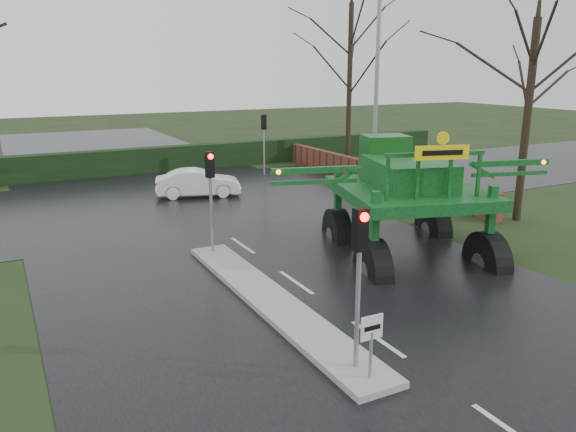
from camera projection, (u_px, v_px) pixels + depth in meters
name	position (u px, v px, depth m)	size (l,w,h in m)	color
ground	(377.00, 340.00, 13.06)	(140.00, 140.00, 0.00)	black
road_main	(222.00, 232.00, 21.63)	(14.00, 80.00, 0.02)	black
road_cross	(177.00, 200.00, 26.77)	(80.00, 12.00, 0.02)	black
median_island	(271.00, 301.00, 15.03)	(1.20, 10.00, 0.16)	gray
hedge_row	(137.00, 161.00, 33.44)	(44.00, 0.90, 1.50)	black
brick_wall	(359.00, 170.00, 31.31)	(0.40, 20.00, 1.20)	#592D1E
keep_left_sign	(371.00, 337.00, 10.92)	(0.50, 0.07, 1.35)	gray
traffic_signal_near	(360.00, 255.00, 10.95)	(0.26, 0.33, 3.52)	gray
traffic_signal_mid	(210.00, 180.00, 18.23)	(0.26, 0.33, 3.52)	gray
traffic_signal_far	(264.00, 131.00, 32.45)	(0.26, 0.33, 3.52)	gray
street_light_right	(372.00, 71.00, 25.47)	(3.85, 0.30, 10.00)	gray
tree_right_near	(530.00, 92.00, 22.01)	(5.60, 5.60, 9.64)	black
tree_right_far	(350.00, 62.00, 35.21)	(7.00, 7.00, 12.05)	black
crop_sprayer	(373.00, 190.00, 16.90)	(9.35, 7.00, 5.40)	black
white_sedan	(199.00, 196.00, 27.58)	(1.42, 4.07, 1.34)	white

